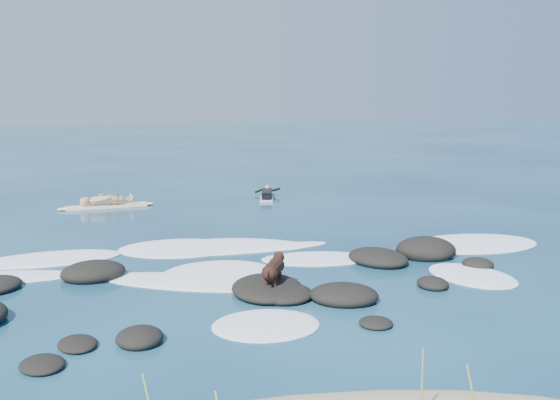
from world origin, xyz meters
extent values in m
plane|color=#0A2642|center=(0.00, 0.00, 0.00)|extent=(160.00, 160.00, 0.00)
cylinder|color=#859A4A|center=(1.22, -7.24, 0.63)|extent=(0.10, 0.18, 1.00)
cylinder|color=#859A4A|center=(1.77, -7.38, 0.53)|extent=(0.22, 0.04, 0.80)
ellipsoid|color=black|center=(-3.36, -4.45, 0.05)|extent=(0.89, 0.94, 0.18)
ellipsoid|color=black|center=(-3.10, 0.07, 0.12)|extent=(1.62, 1.45, 0.49)
ellipsoid|color=black|center=(-2.01, -3.75, 0.08)|extent=(0.78, 0.87, 0.31)
ellipsoid|color=black|center=(4.66, 0.45, 0.16)|extent=(1.53, 1.38, 0.64)
ellipsoid|color=black|center=(3.78, -1.90, 0.07)|extent=(0.63, 0.74, 0.27)
ellipsoid|color=black|center=(-2.96, -3.75, 0.04)|extent=(0.81, 0.91, 0.17)
ellipsoid|color=black|center=(1.75, -2.39, 0.11)|extent=(1.58, 1.42, 0.43)
ellipsoid|color=black|center=(1.92, -3.75, 0.04)|extent=(0.61, 0.62, 0.17)
ellipsoid|color=black|center=(0.40, -1.66, 0.10)|extent=(1.54, 1.85, 0.38)
ellipsoid|color=black|center=(0.65, -1.98, 0.08)|extent=(1.39, 1.43, 0.31)
ellipsoid|color=black|center=(4.83, 0.44, 0.06)|extent=(0.61, 0.62, 0.24)
ellipsoid|color=black|center=(5.42, -0.70, 0.07)|extent=(0.93, 0.90, 0.29)
ellipsoid|color=black|center=(3.32, 0.12, 0.11)|extent=(1.78, 1.93, 0.42)
ellipsoid|color=white|center=(0.08, -3.41, 0.01)|extent=(1.95, 1.67, 0.12)
ellipsoid|color=white|center=(0.75, 1.94, 0.01)|extent=(3.97, 1.44, 0.12)
ellipsoid|color=white|center=(-1.21, 2.35, 0.01)|extent=(3.20, 2.27, 0.12)
ellipsoid|color=white|center=(-1.11, -0.66, 0.01)|extent=(4.15, 2.65, 0.12)
ellipsoid|color=white|center=(6.45, 1.42, 0.01)|extent=(3.73, 2.55, 0.12)
ellipsoid|color=white|center=(0.52, 2.43, 0.01)|extent=(3.54, 2.27, 0.12)
ellipsoid|color=white|center=(2.00, 0.67, 0.01)|extent=(2.81, 1.63, 0.12)
ellipsoid|color=white|center=(-4.28, 1.84, 0.01)|extent=(3.53, 2.10, 0.12)
ellipsoid|color=white|center=(4.96, -1.32, 0.01)|extent=(2.12, 2.53, 0.12)
ellipsoid|color=white|center=(-0.43, -0.14, 0.01)|extent=(2.80, 2.50, 0.12)
ellipsoid|color=white|center=(0.48, -1.72, 0.01)|extent=(1.10, 0.90, 0.12)
cube|color=#F0E7C0|center=(-3.53, 8.81, 0.05)|extent=(2.79, 1.10, 0.09)
ellipsoid|color=#F0E7C0|center=(-2.20, 9.08, 0.05)|extent=(0.60, 0.41, 0.10)
ellipsoid|color=#F0E7C0|center=(-4.87, 8.54, 0.05)|extent=(0.60, 0.41, 0.10)
imported|color=tan|center=(-3.53, 8.81, 0.98)|extent=(0.54, 0.72, 1.78)
cube|color=silver|center=(2.32, 9.80, 0.05)|extent=(0.86, 2.12, 0.08)
ellipsoid|color=silver|center=(2.52, 10.82, 0.05)|extent=(0.33, 0.49, 0.08)
cube|color=black|center=(2.32, 9.80, 0.19)|extent=(0.61, 1.32, 0.21)
sphere|color=#B3765E|center=(2.46, 10.52, 0.30)|extent=(0.25, 0.25, 0.22)
cylinder|color=black|center=(2.23, 10.71, 0.18)|extent=(0.53, 0.19, 0.23)
cylinder|color=black|center=(2.74, 10.61, 0.18)|extent=(0.48, 0.36, 0.23)
cube|color=black|center=(2.18, 9.11, 0.15)|extent=(0.41, 0.57, 0.13)
cylinder|color=black|center=(0.48, -1.82, 0.54)|extent=(0.54, 0.70, 0.30)
sphere|color=black|center=(0.60, -1.56, 0.54)|extent=(0.42, 0.42, 0.32)
sphere|color=black|center=(0.37, -2.08, 0.54)|extent=(0.38, 0.38, 0.29)
sphere|color=black|center=(0.67, -1.39, 0.64)|extent=(0.30, 0.30, 0.23)
cone|color=black|center=(0.73, -1.26, 0.63)|extent=(0.17, 0.18, 0.12)
cone|color=black|center=(0.62, -1.37, 0.74)|extent=(0.13, 0.11, 0.11)
cone|color=black|center=(0.72, -1.42, 0.74)|extent=(0.13, 0.11, 0.11)
cylinder|color=black|center=(0.50, -1.58, 0.21)|extent=(0.10, 0.10, 0.41)
cylinder|color=black|center=(0.65, -1.65, 0.21)|extent=(0.10, 0.10, 0.41)
cylinder|color=black|center=(0.32, -1.98, 0.21)|extent=(0.10, 0.10, 0.41)
cylinder|color=black|center=(0.47, -2.05, 0.21)|extent=(0.10, 0.10, 0.41)
cylinder|color=black|center=(0.31, -2.20, 0.59)|extent=(0.17, 0.30, 0.18)
camera|label=1|loc=(-1.57, -13.37, 3.86)|focal=40.00mm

